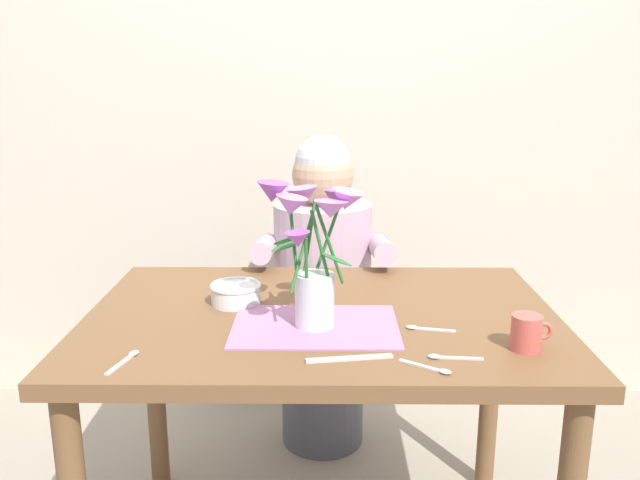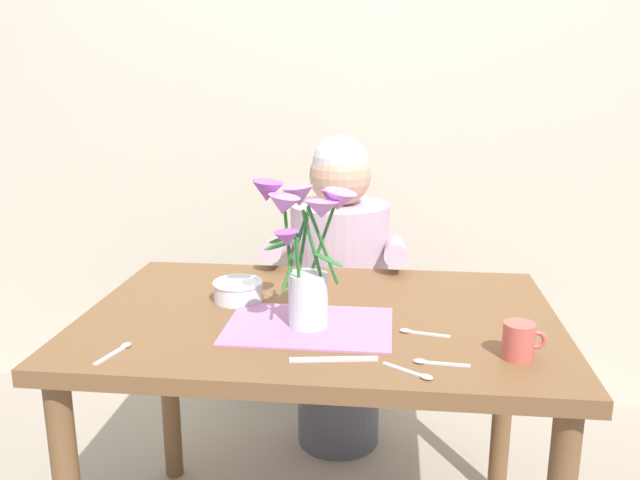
% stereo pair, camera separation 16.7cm
% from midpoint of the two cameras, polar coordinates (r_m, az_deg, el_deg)
% --- Properties ---
extents(wood_panel_backdrop, '(4.00, 0.10, 2.50)m').
position_cam_midpoint_polar(wood_panel_backdrop, '(2.62, -1.58, 12.56)').
color(wood_panel_backdrop, beige).
rests_on(wood_panel_backdrop, ground_plane).
extents(dining_table, '(1.20, 0.80, 0.74)m').
position_cam_midpoint_polar(dining_table, '(1.72, -2.67, -9.45)').
color(dining_table, brown).
rests_on(dining_table, ground_plane).
extents(seated_person, '(0.45, 0.47, 1.14)m').
position_cam_midpoint_polar(seated_person, '(2.32, -1.80, -5.07)').
color(seated_person, '#4C4C56').
rests_on(seated_person, ground_plane).
extents(striped_placemat, '(0.40, 0.28, 0.00)m').
position_cam_midpoint_polar(striped_placemat, '(1.59, -3.46, -7.60)').
color(striped_placemat, '#B275A3').
rests_on(striped_placemat, dining_table).
extents(flower_vase, '(0.27, 0.25, 0.36)m').
position_cam_midpoint_polar(flower_vase, '(1.53, -3.83, -0.59)').
color(flower_vase, silver).
rests_on(flower_vase, dining_table).
extents(ceramic_bowl, '(0.14, 0.14, 0.06)m').
position_cam_midpoint_polar(ceramic_bowl, '(1.76, -10.11, -4.61)').
color(ceramic_bowl, white).
rests_on(ceramic_bowl, dining_table).
extents(dinner_knife, '(0.19, 0.05, 0.00)m').
position_cam_midpoint_polar(dinner_knife, '(1.42, -0.83, -10.38)').
color(dinner_knife, silver).
rests_on(dinner_knife, dining_table).
extents(ceramic_mug, '(0.09, 0.07, 0.08)m').
position_cam_midpoint_polar(ceramic_mug, '(1.50, 14.62, -7.89)').
color(ceramic_mug, '#CC564C').
rests_on(ceramic_mug, dining_table).
extents(spoon_0, '(0.12, 0.02, 0.01)m').
position_cam_midpoint_polar(spoon_0, '(1.43, 7.70, -10.19)').
color(spoon_0, silver).
rests_on(spoon_0, dining_table).
extents(spoon_1, '(0.12, 0.04, 0.01)m').
position_cam_midpoint_polar(spoon_1, '(1.58, 5.95, -7.74)').
color(spoon_1, silver).
rests_on(spoon_1, dining_table).
extents(spoon_2, '(0.05, 0.12, 0.01)m').
position_cam_midpoint_polar(spoon_2, '(1.50, -19.65, -9.80)').
color(spoon_2, silver).
rests_on(spoon_2, dining_table).
extents(spoon_3, '(0.11, 0.08, 0.01)m').
position_cam_midpoint_polar(spoon_3, '(1.38, 6.43, -11.20)').
color(spoon_3, silver).
rests_on(spoon_3, dining_table).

